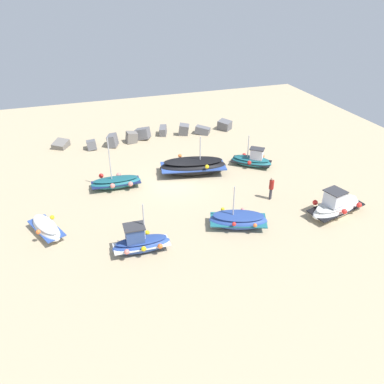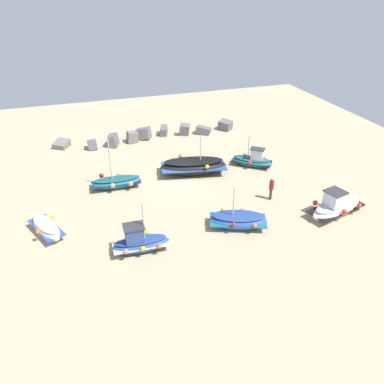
% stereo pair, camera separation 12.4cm
% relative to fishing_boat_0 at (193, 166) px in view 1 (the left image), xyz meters
% --- Properties ---
extents(ground_plane, '(46.71, 46.71, 0.00)m').
position_rel_fishing_boat_0_xyz_m(ground_plane, '(-1.61, -0.89, -0.64)').
color(ground_plane, tan).
extents(fishing_boat_0, '(5.50, 3.08, 3.11)m').
position_rel_fishing_boat_0_xyz_m(fishing_boat_0, '(0.00, 0.00, 0.00)').
color(fishing_boat_0, black).
rests_on(fishing_boat_0, ground_plane).
extents(fishing_boat_1, '(3.72, 2.09, 3.98)m').
position_rel_fishing_boat_0_xyz_m(fishing_boat_1, '(-6.09, -0.35, -0.22)').
color(fishing_boat_1, '#1E6670').
rests_on(fishing_boat_1, ground_plane).
extents(fishing_boat_2, '(3.89, 2.68, 2.89)m').
position_rel_fishing_boat_0_xyz_m(fishing_boat_2, '(0.27, -7.90, -0.15)').
color(fishing_boat_2, '#2D4C9E').
rests_on(fishing_boat_2, ground_plane).
extents(fishing_boat_3, '(3.34, 1.73, 3.10)m').
position_rel_fishing_boat_0_xyz_m(fishing_boat_3, '(-5.97, -8.37, -0.05)').
color(fishing_boat_3, '#2D4C9E').
rests_on(fishing_boat_3, ground_plane).
extents(fishing_boat_4, '(4.44, 2.52, 1.88)m').
position_rel_fishing_boat_0_xyz_m(fishing_boat_4, '(6.92, -8.56, -0.06)').
color(fishing_boat_4, white).
rests_on(fishing_boat_4, ground_plane).
extents(fishing_boat_5, '(3.37, 3.04, 2.60)m').
position_rel_fishing_boat_0_xyz_m(fishing_boat_5, '(5.02, -0.16, -0.15)').
color(fishing_boat_5, '#1E6670').
rests_on(fishing_boat_5, ground_plane).
extents(fishing_boat_6, '(2.26, 3.32, 0.91)m').
position_rel_fishing_boat_0_xyz_m(fishing_boat_6, '(-11.00, -4.94, -0.20)').
color(fishing_boat_6, white).
rests_on(fishing_boat_6, ground_plane).
extents(person_walking, '(0.32, 0.32, 1.67)m').
position_rel_fishing_boat_0_xyz_m(person_walking, '(3.84, -5.47, 0.32)').
color(person_walking, '#2D2D38').
rests_on(person_walking, ground_plane).
extents(breakwater_rocks, '(17.38, 2.78, 1.36)m').
position_rel_fishing_boat_0_xyz_m(breakwater_rocks, '(-1.49, 8.23, -0.20)').
color(breakwater_rocks, slate).
rests_on(breakwater_rocks, ground_plane).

